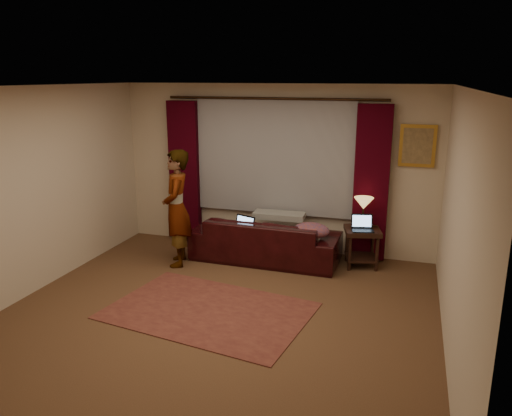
{
  "coord_description": "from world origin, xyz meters",
  "views": [
    {
      "loc": [
        2.03,
        -4.94,
        2.71
      ],
      "look_at": [
        0.1,
        1.2,
        1.0
      ],
      "focal_mm": 35.0,
      "sensor_mm": 36.0,
      "label": 1
    }
  ],
  "objects_px": {
    "laptop_table": "(363,223)",
    "person": "(177,208)",
    "laptop_sofa": "(240,226)",
    "sofa": "(266,232)",
    "end_table": "(362,247)",
    "tiffany_lamp": "(363,213)"
  },
  "relations": [
    {
      "from": "laptop_sofa",
      "to": "tiffany_lamp",
      "type": "height_order",
      "value": "tiffany_lamp"
    },
    {
      "from": "laptop_sofa",
      "to": "laptop_table",
      "type": "distance_m",
      "value": 1.78
    },
    {
      "from": "sofa",
      "to": "laptop_sofa",
      "type": "bearing_deg",
      "value": 32.81
    },
    {
      "from": "laptop_sofa",
      "to": "laptop_table",
      "type": "height_order",
      "value": "laptop_table"
    },
    {
      "from": "sofa",
      "to": "laptop_table",
      "type": "relative_size",
      "value": 6.67
    },
    {
      "from": "laptop_sofa",
      "to": "person",
      "type": "distance_m",
      "value": 0.96
    },
    {
      "from": "sofa",
      "to": "laptop_sofa",
      "type": "relative_size",
      "value": 6.04
    },
    {
      "from": "laptop_sofa",
      "to": "end_table",
      "type": "height_order",
      "value": "laptop_sofa"
    },
    {
      "from": "sofa",
      "to": "tiffany_lamp",
      "type": "xyz_separation_m",
      "value": [
        1.4,
        0.23,
        0.35
      ]
    },
    {
      "from": "person",
      "to": "laptop_sofa",
      "type": "bearing_deg",
      "value": 90.58
    },
    {
      "from": "tiffany_lamp",
      "to": "person",
      "type": "height_order",
      "value": "person"
    },
    {
      "from": "sofa",
      "to": "end_table",
      "type": "relative_size",
      "value": 3.85
    },
    {
      "from": "laptop_table",
      "to": "person",
      "type": "bearing_deg",
      "value": 179.69
    },
    {
      "from": "end_table",
      "to": "laptop_table",
      "type": "xyz_separation_m",
      "value": [
        0.01,
        -0.11,
        0.4
      ]
    },
    {
      "from": "sofa",
      "to": "laptop_sofa",
      "type": "distance_m",
      "value": 0.41
    },
    {
      "from": "laptop_sofa",
      "to": "person",
      "type": "height_order",
      "value": "person"
    },
    {
      "from": "laptop_sofa",
      "to": "sofa",
      "type": "bearing_deg",
      "value": 51.9
    },
    {
      "from": "end_table",
      "to": "laptop_table",
      "type": "relative_size",
      "value": 1.73
    },
    {
      "from": "tiffany_lamp",
      "to": "laptop_table",
      "type": "height_order",
      "value": "tiffany_lamp"
    },
    {
      "from": "tiffany_lamp",
      "to": "person",
      "type": "xyz_separation_m",
      "value": [
        -2.58,
        -0.78,
        0.06
      ]
    },
    {
      "from": "sofa",
      "to": "person",
      "type": "bearing_deg",
      "value": 26.01
    },
    {
      "from": "laptop_sofa",
      "to": "person",
      "type": "xyz_separation_m",
      "value": [
        -0.84,
        -0.34,
        0.29
      ]
    }
  ]
}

